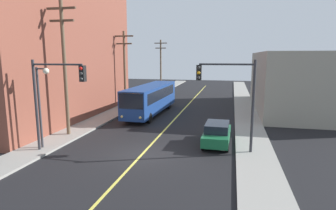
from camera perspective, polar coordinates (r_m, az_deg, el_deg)
name	(u,v)px	position (r m, az deg, el deg)	size (l,w,h in m)	color
ground_plane	(142,154)	(18.83, -5.29, -9.94)	(120.00, 120.00, 0.00)	black
sidewalk_left	(106,117)	(30.40, -12.48, -2.35)	(2.50, 90.00, 0.15)	gray
sidewalk_right	(248,124)	(27.61, 15.96, -3.72)	(2.50, 90.00, 0.15)	gray
lane_stripe_center	(182,111)	(32.93, 2.81, -1.32)	(0.16, 60.00, 0.01)	#D8CC4C
building_left_brick	(44,50)	(32.24, -23.85, 10.12)	(10.00, 21.99, 13.98)	brown
building_right_warehouse	(309,82)	(37.28, 26.67, 4.25)	(12.00, 19.28, 6.83)	gray
city_bus	(151,98)	(31.24, -3.42, 1.44)	(2.90, 12.22, 3.20)	navy
parked_car_green	(217,133)	(20.84, 9.88, -5.66)	(1.93, 4.45, 1.62)	#196038
utility_pole_near	(64,63)	(23.52, -20.22, 7.98)	(2.40, 0.28, 10.37)	brown
utility_pole_mid	(125,66)	(35.32, -8.78, 7.90)	(2.40, 0.28, 9.22)	brown
utility_pole_far	(161,62)	(53.16, -1.47, 8.61)	(2.40, 0.28, 9.22)	brown
traffic_signal_left_corner	(56,89)	(19.41, -21.79, 3.06)	(3.75, 0.48, 6.00)	#2D2D33
traffic_signal_right_corner	(229,89)	(18.62, 12.23, 3.28)	(3.75, 0.48, 6.00)	#2D2D33
street_lamp_left	(42,96)	(20.68, -24.21, 1.70)	(0.98, 0.40, 5.50)	#38383D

